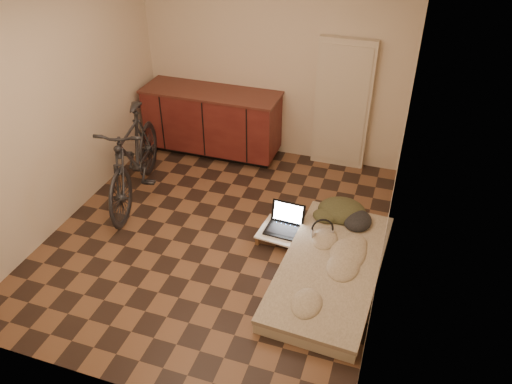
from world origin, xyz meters
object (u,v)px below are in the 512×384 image
(bicycle, at_px, (133,153))
(futon, at_px, (330,269))
(laptop, at_px, (285,224))
(lap_desk, at_px, (292,234))

(bicycle, xyz_separation_m, futon, (2.50, -0.65, -0.52))
(bicycle, bearing_deg, futon, -27.50)
(futon, distance_m, laptop, 0.75)
(futon, bearing_deg, laptop, 146.35)
(bicycle, distance_m, lap_desk, 2.08)
(lap_desk, relative_size, laptop, 1.89)
(futon, bearing_deg, bicycle, 168.50)
(lap_desk, bearing_deg, bicycle, 178.44)
(bicycle, relative_size, lap_desk, 2.51)
(bicycle, xyz_separation_m, laptop, (1.90, -0.20, -0.43))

